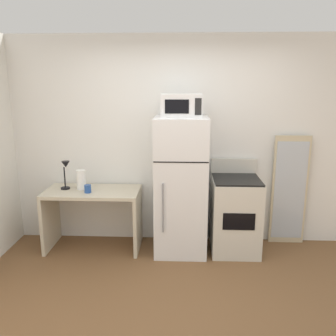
# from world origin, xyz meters

# --- Properties ---
(ground_plane) EXTENTS (12.00, 12.00, 0.00)m
(ground_plane) POSITION_xyz_m (0.00, 0.00, 0.00)
(ground_plane) COLOR brown
(wall_back_white) EXTENTS (5.00, 0.10, 2.60)m
(wall_back_white) POSITION_xyz_m (0.00, 1.70, 1.30)
(wall_back_white) COLOR white
(wall_back_white) RESTS_ON ground
(desk) EXTENTS (1.14, 0.59, 0.75)m
(desk) POSITION_xyz_m (-1.09, 1.34, 0.52)
(desk) COLOR beige
(desk) RESTS_ON ground
(desk_lamp) EXTENTS (0.14, 0.12, 0.35)m
(desk_lamp) POSITION_xyz_m (-1.41, 1.36, 0.99)
(desk_lamp) COLOR black
(desk_lamp) RESTS_ON desk
(paper_towel_roll) EXTENTS (0.11, 0.11, 0.24)m
(paper_towel_roll) POSITION_xyz_m (-1.23, 1.37, 0.87)
(paper_towel_roll) COLOR white
(paper_towel_roll) RESTS_ON desk
(coffee_mug) EXTENTS (0.08, 0.08, 0.09)m
(coffee_mug) POSITION_xyz_m (-1.12, 1.24, 0.80)
(coffee_mug) COLOR #264C99
(coffee_mug) RESTS_ON desk
(refrigerator) EXTENTS (0.61, 0.65, 1.64)m
(refrigerator) POSITION_xyz_m (-0.01, 1.32, 0.82)
(refrigerator) COLOR white
(refrigerator) RESTS_ON ground
(microwave) EXTENTS (0.46, 0.35, 0.26)m
(microwave) POSITION_xyz_m (-0.01, 1.29, 1.77)
(microwave) COLOR silver
(microwave) RESTS_ON refrigerator
(oven_range) EXTENTS (0.57, 0.61, 1.10)m
(oven_range) POSITION_xyz_m (0.65, 1.33, 0.47)
(oven_range) COLOR beige
(oven_range) RESTS_ON ground
(leaning_mirror) EXTENTS (0.44, 0.03, 1.40)m
(leaning_mirror) POSITION_xyz_m (1.36, 1.59, 0.70)
(leaning_mirror) COLOR #C6B793
(leaning_mirror) RESTS_ON ground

